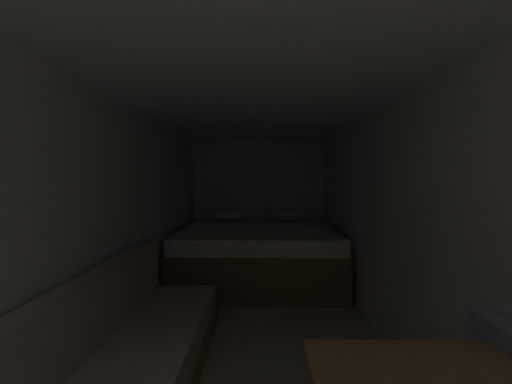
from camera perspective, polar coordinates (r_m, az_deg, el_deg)
ground_plane at (r=2.82m, az=0.00°, el=-27.90°), size 7.36×7.36×0.00m
wall_back at (r=5.15m, az=0.39°, el=-1.87°), size 2.34×0.05×2.07m
wall_left at (r=2.73m, az=-24.95°, el=-6.01°), size 0.05×5.36×2.07m
wall_right at (r=2.71m, az=25.23°, el=-6.10°), size 0.05×5.36×2.07m
ceiling_slab at (r=2.52m, az=0.00°, el=17.81°), size 2.34×5.36×0.05m
bed at (r=4.30m, az=0.31°, el=-11.63°), size 2.12×1.82×0.91m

